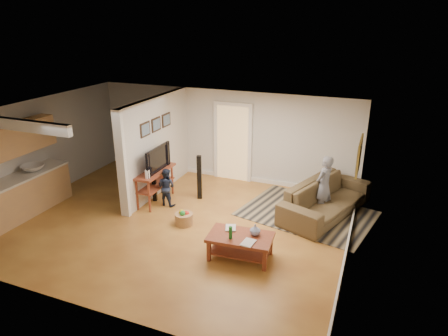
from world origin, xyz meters
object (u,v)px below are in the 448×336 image
(sofa, at_px, (325,213))
(toy_basket, at_px, (184,218))
(child, at_px, (321,213))
(toddler, at_px, (167,205))
(coffee_table, at_px, (241,240))
(tv_console, at_px, (155,173))
(speaker_right, at_px, (199,177))
(speaker_left, at_px, (154,182))

(sofa, bearing_deg, toy_basket, 141.35)
(child, bearing_deg, toddler, -50.53)
(coffee_table, xyz_separation_m, tv_console, (-2.79, 1.56, 0.39))
(coffee_table, height_order, speaker_right, speaker_right)
(coffee_table, xyz_separation_m, toy_basket, (-1.62, 0.76, -0.22))
(tv_console, relative_size, speaker_left, 1.31)
(child, xyz_separation_m, toddler, (-3.60, -0.94, 0.00))
(tv_console, height_order, toddler, tv_console)
(coffee_table, distance_m, toy_basket, 1.80)
(sofa, bearing_deg, speaker_right, 116.33)
(tv_console, xyz_separation_m, toddler, (0.34, -0.06, -0.76))
(sofa, height_order, coffee_table, coffee_table)
(speaker_left, bearing_deg, toddler, -32.53)
(tv_console, relative_size, speaker_right, 1.16)
(sofa, relative_size, speaker_right, 2.33)
(toy_basket, bearing_deg, child, 31.32)
(coffee_table, distance_m, toddler, 2.90)
(sofa, xyz_separation_m, speaker_right, (-3.09, -0.32, 0.57))
(speaker_left, xyz_separation_m, toy_basket, (1.24, -0.84, -0.36))
(speaker_right, relative_size, toy_basket, 2.85)
(sofa, xyz_separation_m, toy_basket, (-2.84, -1.70, 0.15))
(toy_basket, xyz_separation_m, child, (2.76, 1.68, -0.15))
(coffee_table, height_order, speaker_left, speaker_left)
(sofa, distance_m, toy_basket, 3.31)
(toy_basket, relative_size, child, 0.28)
(coffee_table, height_order, tv_console, tv_console)
(sofa, distance_m, child, 0.08)
(toddler, bearing_deg, coffee_table, 154.48)
(coffee_table, bearing_deg, toddler, 148.69)
(speaker_right, distance_m, toy_basket, 1.47)
(tv_console, bearing_deg, speaker_left, 148.49)
(toddler, bearing_deg, toy_basket, 144.58)
(toy_basket, height_order, toddler, toddler)
(sofa, distance_m, coffee_table, 2.77)
(speaker_right, bearing_deg, speaker_left, -169.87)
(speaker_left, bearing_deg, child, -6.74)
(speaker_right, bearing_deg, toy_basket, -98.23)
(coffee_table, xyz_separation_m, child, (1.14, 2.43, -0.37))
(tv_console, distance_m, speaker_right, 1.11)
(speaker_right, bearing_deg, child, -13.04)
(coffee_table, height_order, toddler, coffee_table)
(coffee_table, xyz_separation_m, speaker_right, (-1.87, 2.14, 0.20))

